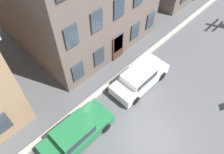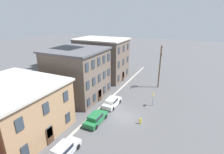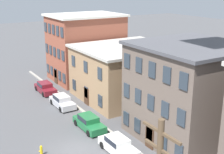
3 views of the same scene
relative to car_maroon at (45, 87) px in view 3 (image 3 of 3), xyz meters
name	(u,v)px [view 3 (image 3 of 3)]	position (x,y,z in m)	size (l,w,h in m)	color
ground_plane	(76,150)	(16.52, -3.13, -0.75)	(200.00, 200.00, 0.00)	#4C4C4F
kerb_strip	(117,137)	(16.52, 1.37, -0.67)	(56.00, 0.36, 0.16)	#9E998E
apartment_corner	(86,47)	(-3.08, 8.01, 4.35)	(8.50, 10.81, 10.18)	brown
apartment_midblock	(126,72)	(7.07, 8.82, 2.69)	(11.06, 12.43, 6.85)	#9E7A56
apartment_far	(190,91)	(19.79, 7.57, 3.93)	(10.05, 9.92, 9.33)	#66564C
car_maroon	(45,87)	(0.00, 0.00, 0.00)	(4.40, 1.92, 1.43)	maroon
car_silver	(62,101)	(6.11, -0.05, 0.00)	(4.40, 1.92, 1.43)	#B7B7BC
car_green	(89,122)	(13.30, -0.08, 0.00)	(4.40, 1.92, 1.43)	#1E6638
car_white	(118,145)	(18.94, -0.07, 0.00)	(4.40, 1.92, 1.43)	silver
fire_hydrant	(41,150)	(15.80, -6.14, -0.27)	(0.24, 0.34, 0.96)	yellow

